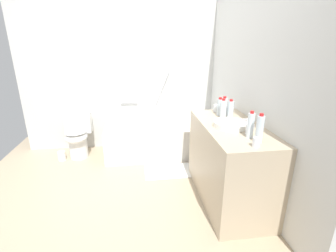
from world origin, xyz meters
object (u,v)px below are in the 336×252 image
object	(u,v)px
sink_faucet	(250,123)
drinking_glass_0	(249,129)
sink_basin	(231,124)
water_bottle_0	(220,107)
drinking_glass_3	(227,111)
drinking_glass_2	(256,142)
bathtub	(160,137)
toilet	(78,136)
water_bottle_3	(224,105)
bath_mat	(168,171)
water_bottle_4	(230,109)
water_bottle_5	(223,109)
water_bottle_2	(251,125)
drinking_glass_1	(216,108)
water_bottle_1	(260,129)
toilet_paper_roll	(62,156)

from	to	relation	value
sink_faucet	drinking_glass_0	size ratio (longest dim) A/B	1.52
sink_basin	water_bottle_0	xyz separation A→B (m)	(0.03, 0.42, 0.07)
sink_basin	drinking_glass_3	distance (m)	0.41
sink_basin	drinking_glass_2	bearing A→B (deg)	-88.02
bathtub	water_bottle_0	world-z (taller)	bathtub
toilet	drinking_glass_0	world-z (taller)	drinking_glass_0
water_bottle_3	bath_mat	world-z (taller)	water_bottle_3
water_bottle_4	drinking_glass_2	bearing A→B (deg)	-96.74
sink_basin	sink_faucet	xyz separation A→B (m)	(0.20, 0.00, 0.01)
sink_basin	water_bottle_5	world-z (taller)	water_bottle_5
bath_mat	water_bottle_4	bearing A→B (deg)	-30.47
water_bottle_2	water_bottle_4	distance (m)	0.62
water_bottle_5	drinking_glass_2	xyz separation A→B (m)	(-0.01, -0.82, -0.07)
drinking_glass_1	bath_mat	world-z (taller)	drinking_glass_1
drinking_glass_2	water_bottle_1	bearing A→B (deg)	53.76
drinking_glass_1	bath_mat	size ratio (longest dim) A/B	0.14
drinking_glass_1	sink_basin	bearing A→B (deg)	-93.04
toilet	water_bottle_2	bearing A→B (deg)	49.27
water_bottle_0	water_bottle_3	size ratio (longest dim) A/B	1.04
water_bottle_1	toilet_paper_roll	distance (m)	2.91
drinking_glass_3	bath_mat	world-z (taller)	drinking_glass_3
water_bottle_0	drinking_glass_3	size ratio (longest dim) A/B	2.07
toilet	toilet_paper_roll	size ratio (longest dim) A/B	4.92
water_bottle_3	water_bottle_5	distance (m)	0.22
drinking_glass_0	sink_faucet	bearing A→B (deg)	62.79
water_bottle_1	toilet	bearing A→B (deg)	137.24
bathtub	water_bottle_0	bearing A→B (deg)	-55.47
water_bottle_0	water_bottle_1	xyz separation A→B (m)	(0.06, -0.84, 0.02)
water_bottle_3	water_bottle_4	xyz separation A→B (m)	(0.00, -0.19, 0.00)
bathtub	toilet	size ratio (longest dim) A/B	2.47
drinking_glass_0	drinking_glass_1	world-z (taller)	drinking_glass_0
water_bottle_2	drinking_glass_2	size ratio (longest dim) A/B	3.07
water_bottle_4	water_bottle_0	bearing A→B (deg)	129.46
water_bottle_4	water_bottle_2	bearing A→B (deg)	-95.10
bathtub	toilet	bearing A→B (deg)	177.39
water_bottle_4	water_bottle_5	bearing A→B (deg)	-174.37
sink_faucet	drinking_glass_1	world-z (taller)	drinking_glass_1
toilet	sink_basin	distance (m)	2.39
sink_basin	water_bottle_4	distance (m)	0.34
water_bottle_4	drinking_glass_0	world-z (taller)	water_bottle_4
bathtub	toilet_paper_roll	size ratio (longest dim) A/B	12.16
water_bottle_4	bath_mat	bearing A→B (deg)	149.53
water_bottle_0	drinking_glass_2	distance (m)	0.94
water_bottle_0	bathtub	bearing A→B (deg)	124.53
drinking_glass_0	drinking_glass_2	distance (m)	0.31
sink_faucet	drinking_glass_2	world-z (taller)	same
sink_faucet	toilet	bearing A→B (deg)	146.09
drinking_glass_1	drinking_glass_2	xyz separation A→B (m)	(-0.01, -1.08, -0.01)
water_bottle_4	water_bottle_5	xyz separation A→B (m)	(-0.09, -0.01, 0.01)
water_bottle_3	drinking_glass_2	world-z (taller)	water_bottle_3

